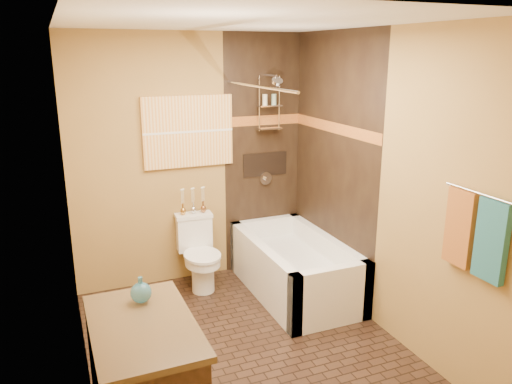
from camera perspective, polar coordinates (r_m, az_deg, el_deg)
floor at (r=4.20m, az=-1.03°, el=-17.50°), size 3.00×3.00×0.00m
wall_left at (r=3.44m, az=-20.09°, el=-3.08°), size 0.02×3.00×2.50m
wall_right at (r=4.24m, az=14.13°, el=0.87°), size 0.02×3.00×2.50m
wall_back at (r=5.06m, az=-7.39°, el=3.56°), size 2.40×0.02×2.50m
wall_front at (r=2.43m, az=12.19°, el=-10.29°), size 2.40×0.02×2.50m
ceiling at (r=3.52m, az=-1.24°, el=18.93°), size 3.00×3.00×0.00m
alcove_tile_back at (r=5.29m, az=0.77°, el=4.23°), size 0.85×0.01×2.50m
alcove_tile_right at (r=4.84m, az=8.76°, el=2.96°), size 0.01×1.50×2.50m
mosaic_band_back at (r=5.23m, az=0.83°, el=8.19°), size 0.85×0.01×0.10m
mosaic_band_right at (r=4.77m, az=8.84°, el=7.29°), size 0.01×1.50×0.10m
alcove_niche at (r=5.32m, az=1.04°, el=3.19°), size 0.50×0.01×0.25m
shower_fixtures at (r=5.14m, az=1.54°, el=8.58°), size 0.24×0.33×1.16m
curtain_rod at (r=4.37m, az=0.12°, el=12.00°), size 0.03×1.55×0.03m
towel_bar at (r=3.41m, az=24.14°, el=-0.17°), size 0.02×0.55×0.02m
towel_teal at (r=3.41m, az=25.32°, el=-5.07°), size 0.05×0.22×0.52m
towel_rust at (r=3.58m, az=22.28°, el=-3.79°), size 0.05×0.22×0.52m
sunset_painting at (r=4.97m, az=-7.75°, el=6.85°), size 0.90×0.04×0.70m
vanity_mirror at (r=2.68m, az=-19.47°, el=-2.60°), size 0.01×1.00×0.90m
bathtub at (r=4.99m, az=4.40°, el=-9.01°), size 0.80×1.50×0.55m
toilet at (r=5.06m, az=-6.51°, el=-6.89°), size 0.38×0.56×0.73m
teal_bottle at (r=3.16m, az=-13.03°, el=-10.85°), size 0.13×0.13×0.20m
bud_vases at (r=5.04m, az=-7.21°, el=-0.93°), size 0.27×0.06×0.26m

